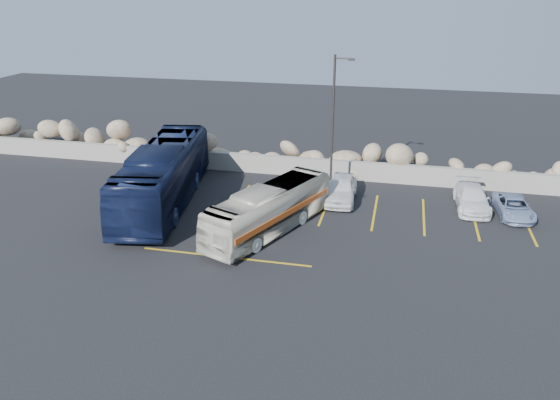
% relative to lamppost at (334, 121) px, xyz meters
% --- Properties ---
extents(ground, '(90.00, 90.00, 0.00)m').
position_rel_lamppost_xyz_m(ground, '(-2.56, -9.50, -4.30)').
color(ground, black).
rests_on(ground, ground).
extents(seawall, '(60.00, 0.40, 1.20)m').
position_rel_lamppost_xyz_m(seawall, '(-2.56, 2.50, -3.70)').
color(seawall, gray).
rests_on(seawall, ground).
extents(riprap_pile, '(54.00, 2.80, 2.60)m').
position_rel_lamppost_xyz_m(riprap_pile, '(-2.56, 3.70, -3.00)').
color(riprap_pile, '#8D745C').
rests_on(riprap_pile, ground).
extents(parking_lines, '(18.16, 9.36, 0.01)m').
position_rel_lamppost_xyz_m(parking_lines, '(2.09, -3.93, -4.29)').
color(parking_lines, gold).
rests_on(parking_lines, ground).
extents(lamppost, '(1.14, 0.18, 8.00)m').
position_rel_lamppost_xyz_m(lamppost, '(0.00, 0.00, 0.00)').
color(lamppost, '#302D2B').
rests_on(lamppost, ground).
extents(vintage_bus, '(5.08, 8.59, 2.36)m').
position_rel_lamppost_xyz_m(vintage_bus, '(-2.27, -6.14, -3.11)').
color(vintage_bus, silver).
rests_on(vintage_bus, ground).
extents(tour_coach, '(4.78, 12.31, 3.35)m').
position_rel_lamppost_xyz_m(tour_coach, '(-8.91, -3.80, -2.62)').
color(tour_coach, '#0F1735').
rests_on(tour_coach, ground).
extents(car_a, '(1.80, 4.21, 1.42)m').
position_rel_lamppost_xyz_m(car_a, '(0.72, -1.22, -3.59)').
color(car_a, white).
rests_on(car_a, ground).
extents(car_c, '(1.85, 4.20, 1.20)m').
position_rel_lamppost_xyz_m(car_c, '(7.89, -0.77, -3.69)').
color(car_c, white).
rests_on(car_c, ground).
extents(car_d, '(2.04, 3.78, 1.01)m').
position_rel_lamppost_xyz_m(car_d, '(9.97, -1.37, -3.79)').
color(car_d, '#8193B7').
rests_on(car_d, ground).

